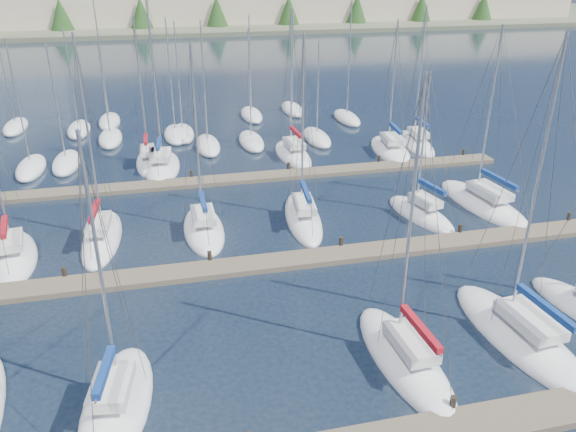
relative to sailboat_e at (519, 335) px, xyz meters
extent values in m
plane|color=#1B2636|center=(-9.42, 53.45, -0.18)|extent=(400.00, 400.00, 0.00)
cylinder|color=#2D261C|center=(-5.42, -3.65, 0.12)|extent=(0.26, 0.26, 1.10)
cube|color=#6B5E4C|center=(-9.42, 9.45, -0.03)|extent=(44.00, 1.80, 0.35)
cylinder|color=#2D261C|center=(-21.42, 10.35, 0.12)|extent=(0.26, 0.26, 1.10)
cylinder|color=#2D261C|center=(-13.42, 10.35, 0.12)|extent=(0.26, 0.26, 1.10)
cylinder|color=#2D261C|center=(-5.42, 10.35, 0.12)|extent=(0.26, 0.26, 1.10)
cylinder|color=#2D261C|center=(2.58, 10.35, 0.12)|extent=(0.26, 0.26, 1.10)
cylinder|color=#2D261C|center=(10.58, 10.35, 0.12)|extent=(0.26, 0.26, 1.10)
cube|color=#6B5E4C|center=(-9.42, 23.45, -0.03)|extent=(44.00, 1.80, 0.35)
cylinder|color=#2D261C|center=(-21.42, 24.35, 0.12)|extent=(0.26, 0.26, 1.10)
cylinder|color=#2D261C|center=(-13.42, 24.35, 0.12)|extent=(0.26, 0.26, 1.10)
cylinder|color=#2D261C|center=(-5.42, 24.35, 0.12)|extent=(0.26, 0.26, 1.10)
cylinder|color=#2D261C|center=(2.58, 24.35, 0.12)|extent=(0.26, 0.26, 1.10)
cylinder|color=#2D261C|center=(10.58, 24.35, 0.12)|extent=(0.26, 0.26, 1.10)
ellipsoid|color=white|center=(0.00, 0.03, -0.13)|extent=(3.64, 9.41, 1.60)
cube|color=silver|center=(0.03, -0.43, 1.17)|extent=(1.87, 3.34, 0.50)
cylinder|color=#9EA0A5|center=(-0.06, 0.77, 7.23)|extent=(0.14, 0.14, 12.63)
cylinder|color=#9EA0A5|center=(0.09, -1.16, 2.22)|extent=(0.39, 3.87, 0.10)
cube|color=navy|center=(0.09, -1.16, 2.34)|extent=(0.56, 3.57, 0.30)
ellipsoid|color=white|center=(-4.07, 28.41, -0.13)|extent=(2.88, 7.96, 1.60)
cube|color=maroon|center=(-4.07, 28.41, -0.13)|extent=(1.49, 3.82, 0.12)
cube|color=silver|center=(-4.06, 28.02, 1.17)|extent=(1.53, 2.80, 0.50)
cylinder|color=#9EA0A5|center=(-4.09, 29.04, 6.70)|extent=(0.14, 0.14, 11.57)
cylinder|color=#9EA0A5|center=(-4.04, 27.39, 2.22)|extent=(0.21, 3.31, 0.10)
cube|color=maroon|center=(-4.04, 27.39, 2.34)|extent=(0.40, 3.05, 0.30)
ellipsoid|color=white|center=(5.01, 27.64, -0.13)|extent=(4.04, 8.80, 1.60)
cube|color=maroon|center=(5.01, 27.64, -0.13)|extent=(2.06, 4.24, 0.12)
cube|color=silver|center=(4.96, 27.22, 1.17)|extent=(2.01, 3.15, 0.50)
cylinder|color=#9EA0A5|center=(5.10, 28.31, 6.14)|extent=(0.14, 0.14, 10.44)
cylinder|color=#9EA0A5|center=(4.88, 26.55, 2.22)|extent=(0.55, 3.55, 0.10)
cube|color=navy|center=(4.88, 26.55, 2.34)|extent=(0.71, 3.29, 0.30)
ellipsoid|color=white|center=(-6.58, 15.07, -0.13)|extent=(3.24, 8.71, 1.60)
cube|color=silver|center=(-6.63, 14.64, 1.17)|extent=(1.59, 3.10, 0.50)
cylinder|color=#9EA0A5|center=(-6.50, 15.74, 6.49)|extent=(0.14, 0.14, 11.14)
cylinder|color=#9EA0A5|center=(-6.70, 13.97, 2.22)|extent=(0.50, 3.56, 0.10)
cube|color=navy|center=(-6.70, 13.97, 2.34)|extent=(0.67, 3.30, 0.30)
ellipsoid|color=white|center=(8.17, 28.93, -0.13)|extent=(3.18, 8.26, 1.60)
cube|color=maroon|center=(8.17, 28.93, -0.13)|extent=(1.62, 3.98, 0.12)
cube|color=silver|center=(8.13, 28.53, 1.17)|extent=(1.58, 2.94, 0.50)
cylinder|color=#9EA0A5|center=(8.24, 29.57, 6.63)|extent=(0.14, 0.14, 11.42)
cylinder|color=#9EA0A5|center=(8.07, 27.89, 2.22)|extent=(0.45, 3.38, 0.10)
cube|color=navy|center=(8.07, 27.89, 2.34)|extent=(0.62, 3.13, 0.30)
ellipsoid|color=white|center=(-15.65, 27.77, -0.13)|extent=(3.62, 8.26, 1.60)
cube|color=silver|center=(-15.69, 27.37, 1.17)|extent=(1.85, 2.94, 0.50)
cylinder|color=#9EA0A5|center=(-15.60, 28.41, 7.48)|extent=(0.14, 0.14, 13.12)
cylinder|color=#9EA0A5|center=(-15.75, 26.73, 2.22)|extent=(0.40, 3.37, 0.10)
cube|color=navy|center=(-15.75, 26.73, 2.34)|extent=(0.57, 3.12, 0.30)
ellipsoid|color=white|center=(6.66, 14.40, -0.13)|extent=(3.92, 9.85, 1.60)
cube|color=silver|center=(6.71, 13.93, 1.17)|extent=(1.96, 3.51, 0.50)
cylinder|color=#9EA0A5|center=(6.58, 15.17, 6.60)|extent=(0.14, 0.14, 11.35)
cylinder|color=#9EA0A5|center=(6.78, 13.16, 2.22)|extent=(0.50, 4.02, 0.10)
cube|color=navy|center=(6.78, 13.16, 2.34)|extent=(0.67, 3.72, 0.30)
ellipsoid|color=white|center=(-13.36, 14.82, -0.13)|extent=(2.61, 7.41, 1.60)
cube|color=maroon|center=(-13.36, 14.82, -0.13)|extent=(1.36, 3.56, 0.12)
cube|color=silver|center=(-13.36, 14.45, 1.17)|extent=(1.43, 2.60, 0.50)
cylinder|color=#9EA0A5|center=(-13.36, 15.41, 6.30)|extent=(0.14, 0.14, 10.75)
cylinder|color=#9EA0A5|center=(-13.36, 13.85, 2.22)|extent=(0.11, 3.11, 0.10)
cube|color=navy|center=(-13.36, 13.85, 2.34)|extent=(0.31, 2.86, 0.30)
ellipsoid|color=white|center=(-5.94, -0.29, -0.13)|extent=(2.92, 8.24, 1.60)
cube|color=maroon|center=(-5.94, -0.29, -0.13)|extent=(1.50, 3.96, 0.12)
cube|color=silver|center=(-5.92, -0.70, 1.17)|extent=(1.53, 2.91, 0.50)
cylinder|color=#9EA0A5|center=(-5.97, 0.36, 6.66)|extent=(0.14, 0.14, 11.49)
cylinder|color=#9EA0A5|center=(-5.89, -1.35, 2.22)|extent=(0.26, 3.41, 0.10)
cube|color=maroon|center=(-5.89, -1.35, 2.34)|extent=(0.45, 3.15, 0.30)
ellipsoid|color=white|center=(-19.76, 15.00, -0.13)|extent=(2.82, 8.23, 1.60)
cube|color=silver|center=(-19.79, 14.60, 1.17)|extent=(1.45, 2.91, 0.50)
cylinder|color=#9EA0A5|center=(-19.72, 15.65, 6.66)|extent=(0.14, 0.14, 11.48)
cylinder|color=#9EA0A5|center=(-19.83, 13.95, 2.22)|extent=(0.32, 3.40, 0.10)
cube|color=maroon|center=(-19.83, 13.95, 2.34)|extent=(0.51, 3.14, 0.30)
ellipsoid|color=white|center=(-16.77, 29.18, -0.13)|extent=(2.18, 7.02, 1.60)
cube|color=black|center=(-16.77, 29.18, -0.13)|extent=(1.13, 3.37, 0.12)
cube|color=silver|center=(-16.78, 28.83, 1.17)|extent=(1.19, 2.46, 0.50)
cylinder|color=#9EA0A5|center=(-16.77, 29.74, 6.43)|extent=(0.14, 0.14, 11.02)
cylinder|color=#9EA0A5|center=(-16.78, 28.27, 2.22)|extent=(0.13, 2.94, 0.10)
cube|color=maroon|center=(-16.78, 28.27, 2.34)|extent=(0.32, 2.71, 0.30)
ellipsoid|color=white|center=(-24.76, 13.69, -0.13)|extent=(3.84, 7.44, 1.60)
cube|color=black|center=(-24.76, 13.69, -0.13)|extent=(1.95, 3.59, 0.12)
cube|color=silver|center=(-24.70, 13.34, 1.17)|extent=(1.88, 2.69, 0.50)
cylinder|color=#9EA0A5|center=(-24.61, 12.78, 2.22)|extent=(0.59, 2.95, 0.10)
cube|color=maroon|center=(-24.61, 12.78, 2.34)|extent=(0.75, 2.75, 0.30)
ellipsoid|color=white|center=(-18.22, -0.26, -0.13)|extent=(3.67, 7.35, 1.60)
cube|color=silver|center=(-18.27, -0.60, 1.17)|extent=(1.80, 2.65, 0.50)
cylinder|color=#9EA0A5|center=(-18.13, 0.30, 5.98)|extent=(0.14, 0.14, 10.11)
cylinder|color=#9EA0A5|center=(-18.36, -1.16, 2.22)|extent=(0.55, 2.93, 0.10)
cube|color=navy|center=(-18.36, -1.16, 2.34)|extent=(0.71, 2.73, 0.30)
ellipsoid|color=white|center=(1.48, 13.73, -0.13)|extent=(3.57, 7.05, 1.60)
cube|color=silver|center=(1.55, 13.40, 1.17)|extent=(1.68, 2.56, 0.50)
cylinder|color=#9EA0A5|center=(1.36, 14.26, 5.29)|extent=(0.14, 0.14, 8.74)
cylinder|color=#9EA0A5|center=(1.66, 12.88, 2.22)|extent=(0.69, 2.79, 0.10)
cube|color=navy|center=(1.66, 12.88, 2.34)|extent=(0.84, 2.61, 0.30)
cylinder|color=#9EA0A5|center=(-30.17, 43.34, 6.32)|extent=(0.12, 0.12, 11.20)
ellipsoid|color=white|center=(-30.17, 43.34, 0.07)|extent=(2.20, 6.40, 1.40)
cylinder|color=#9EA0A5|center=(-13.36, 36.89, 5.79)|extent=(0.12, 0.12, 10.14)
ellipsoid|color=white|center=(-13.36, 36.89, 0.07)|extent=(2.20, 6.40, 1.40)
cylinder|color=#9EA0A5|center=(-14.10, 36.69, 5.96)|extent=(0.12, 0.12, 10.49)
ellipsoid|color=white|center=(-14.10, 36.69, 0.07)|extent=(2.20, 6.40, 1.40)
cylinder|color=#9EA0A5|center=(-0.35, 43.98, 5.75)|extent=(0.12, 0.12, 10.06)
ellipsoid|color=white|center=(-0.35, 43.98, 0.07)|extent=(2.20, 6.40, 1.40)
cylinder|color=#9EA0A5|center=(-23.64, 40.78, 5.42)|extent=(0.12, 0.12, 9.39)
ellipsoid|color=white|center=(-23.64, 40.78, 0.07)|extent=(2.20, 6.40, 1.40)
cylinder|color=#9EA0A5|center=(-26.39, 29.63, 5.65)|extent=(0.12, 0.12, 9.85)
ellipsoid|color=white|center=(-26.39, 29.63, 0.07)|extent=(2.20, 6.40, 1.40)
cylinder|color=#9EA0A5|center=(-23.65, 30.27, 5.37)|extent=(0.12, 0.12, 9.30)
ellipsoid|color=white|center=(-23.65, 30.27, 0.07)|extent=(2.20, 6.40, 1.40)
cylinder|color=#9EA0A5|center=(4.56, 38.85, 6.56)|extent=(0.12, 0.12, 11.68)
ellipsoid|color=white|center=(4.56, 38.85, 0.07)|extent=(2.20, 6.40, 1.40)
cylinder|color=#9EA0A5|center=(-7.11, 32.76, 5.60)|extent=(0.12, 0.12, 9.76)
ellipsoid|color=white|center=(-7.11, 32.76, 0.07)|extent=(2.20, 6.40, 1.40)
cylinder|color=#9EA0A5|center=(-20.76, 43.35, 6.69)|extent=(0.12, 0.12, 11.95)
ellipsoid|color=white|center=(-20.76, 43.35, 0.07)|extent=(2.20, 6.40, 1.40)
cylinder|color=#9EA0A5|center=(-0.66, 32.51, 4.95)|extent=(0.12, 0.12, 8.46)
ellipsoid|color=white|center=(-0.66, 32.51, 0.07)|extent=(2.20, 6.40, 1.40)
cylinder|color=#9EA0A5|center=(-20.33, 36.91, 4.78)|extent=(0.12, 0.12, 8.12)
ellipsoid|color=white|center=(-20.33, 36.91, 0.07)|extent=(2.20, 6.40, 1.40)
cylinder|color=#9EA0A5|center=(-5.41, 42.53, 5.72)|extent=(0.12, 0.12, 10.00)
ellipsoid|color=white|center=(-5.41, 42.53, 0.07)|extent=(2.20, 6.40, 1.40)
cylinder|color=#9EA0A5|center=(-11.31, 32.41, 5.99)|extent=(0.12, 0.12, 10.54)
ellipsoid|color=white|center=(-11.31, 32.41, 0.07)|extent=(2.20, 6.40, 1.40)
cube|color=#666B51|center=(-9.42, 143.45, 0.32)|extent=(400.00, 60.00, 1.00)
cube|color=beige|center=(0.58, 133.45, 4.82)|extent=(200.00, 12.00, 10.00)
cone|color=#284C1E|center=(-35.42, 126.45, 3.82)|extent=(6.00, 6.00, 8.00)
cone|color=#284C1E|center=(-17.42, 126.45, 3.82)|extent=(6.00, 6.00, 8.00)
cone|color=#284C1E|center=(0.58, 126.45, 3.82)|extent=(6.00, 6.00, 8.00)
cone|color=#284C1E|center=(18.58, 126.45, 3.82)|extent=(6.00, 6.00, 8.00)
cone|color=#284C1E|center=(36.58, 126.45, 3.82)|extent=(6.00, 6.00, 8.00)
cone|color=#284C1E|center=(54.58, 126.45, 3.82)|extent=(6.00, 6.00, 8.00)
cone|color=#284C1E|center=(72.58, 126.45, 3.82)|extent=(6.00, 6.00, 8.00)
camera|label=1|loc=(-15.49, -18.52, 16.11)|focal=35.00mm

